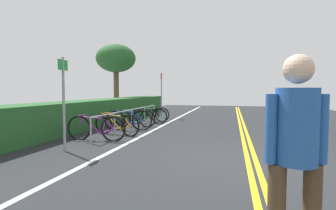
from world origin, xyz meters
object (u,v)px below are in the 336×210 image
(tree_mid, at_px, (116,59))
(sign_post_far, at_px, (161,91))
(bicycle_0, at_px, (96,128))
(bicycle_3, at_px, (135,118))
(pedestrian, at_px, (296,147))
(bicycle_5, at_px, (151,114))
(sign_post_near, at_px, (64,95))
(bicycle_4, at_px, (148,116))
(bicycle_2, at_px, (129,120))
(bicycle_1, at_px, (116,124))
(bike_rack, at_px, (132,114))

(tree_mid, bearing_deg, sign_post_far, -123.00)
(bicycle_0, distance_m, bicycle_3, 2.94)
(bicycle_3, height_order, pedestrian, pedestrian)
(bicycle_0, xyz_separation_m, tree_mid, (8.75, 3.58, 3.09))
(sign_post_far, bearing_deg, bicycle_3, 177.63)
(bicycle_5, xyz_separation_m, sign_post_near, (-6.07, 0.16, 1.00))
(bicycle_4, relative_size, sign_post_near, 0.74)
(bicycle_2, xyz_separation_m, pedestrian, (-6.28, -4.10, 0.63))
(tree_mid, bearing_deg, bicycle_1, -154.30)
(bicycle_0, relative_size, bicycle_1, 1.01)
(bicycle_5, height_order, pedestrian, pedestrian)
(bicycle_1, xyz_separation_m, sign_post_near, (-2.36, 0.19, 0.99))
(bicycle_0, relative_size, tree_mid, 0.40)
(bicycle_1, distance_m, bicycle_3, 1.93)
(bike_rack, bearing_deg, tree_mid, 30.09)
(bicycle_4, xyz_separation_m, sign_post_near, (-5.25, 0.28, 1.00))
(bicycle_0, bearing_deg, bicycle_4, -3.57)
(bicycle_0, relative_size, bicycle_2, 1.08)
(bicycle_3, relative_size, pedestrian, 1.00)
(bike_rack, distance_m, sign_post_near, 3.85)
(bicycle_5, bearing_deg, tree_mid, 42.50)
(bike_rack, distance_m, bicycle_4, 1.50)
(bicycle_0, height_order, sign_post_near, sign_post_near)
(bicycle_1, distance_m, bicycle_2, 0.97)
(bike_rack, height_order, bicycle_4, bike_rack)
(bicycle_0, relative_size, bicycle_5, 1.03)
(bicycle_1, height_order, bicycle_3, bicycle_1)
(bike_rack, xyz_separation_m, tree_mid, (6.33, 3.67, 2.90))
(bike_rack, relative_size, tree_mid, 1.31)
(bike_rack, relative_size, bicycle_5, 3.33)
(bicycle_2, relative_size, sign_post_near, 0.75)
(bicycle_4, bearing_deg, bicycle_3, 166.98)
(bicycle_2, distance_m, tree_mid, 8.33)
(pedestrian, bearing_deg, bicycle_2, 33.14)
(bicycle_3, distance_m, sign_post_near, 4.41)
(bicycle_1, bearing_deg, bicycle_4, -1.86)
(bicycle_2, xyz_separation_m, sign_post_far, (4.35, -0.00, 1.05))
(bicycle_5, bearing_deg, pedestrian, -155.36)
(bicycle_2, height_order, bicycle_4, bicycle_2)
(bicycle_0, bearing_deg, bicycle_3, -0.42)
(bicycle_2, bearing_deg, sign_post_near, 176.63)
(tree_mid, bearing_deg, bicycle_4, -141.84)
(pedestrian, bearing_deg, bike_rack, 31.79)
(bicycle_3, height_order, tree_mid, tree_mid)
(bicycle_2, xyz_separation_m, tree_mid, (6.78, 3.73, 3.09))
(bike_rack, xyz_separation_m, bicycle_1, (-1.41, -0.06, -0.21))
(pedestrian, bearing_deg, bicycle_4, 26.10)
(bicycle_0, xyz_separation_m, bicycle_2, (1.98, -0.16, 0.00))
(pedestrian, distance_m, sign_post_near, 5.22)
(pedestrian, bearing_deg, bicycle_0, 44.70)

